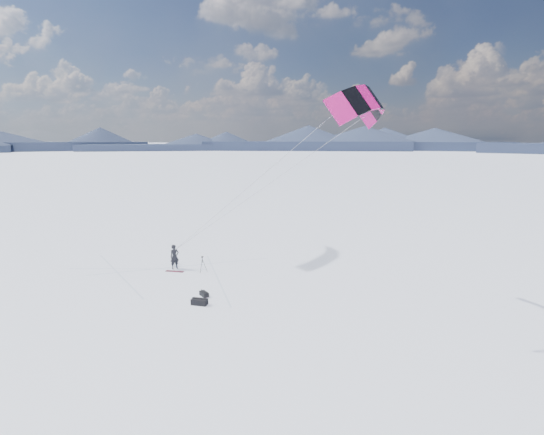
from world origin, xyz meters
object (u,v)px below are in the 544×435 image
Objects in this scene: snowboard at (175,271)px; gear_bag_a at (199,302)px; tripod at (202,262)px; gear_bag_b at (204,294)px; snowkiter at (175,269)px.

gear_bag_a is at bearing -53.02° from snowboard.
tripod reaches higher than gear_bag_b.
snowboard is 1.73× the size of gear_bag_b.
tripod is (1.82, 0.98, 0.75)m from snowboard.
gear_bag_a is at bearing -89.36° from tripod.
snowkiter is 2.44m from tripod.
snowkiter is 1.54× the size of tripod.
snowkiter is at bearing 174.90° from gear_bag_b.
snowboard is 2.20m from tripod.
gear_bag_a is (5.85, -4.19, 0.18)m from snowkiter.
gear_bag_a is (3.58, -4.64, -0.58)m from tripod.
snowkiter is 7.20m from gear_bag_a.
gear_bag_a reaches higher than gear_bag_b.
tripod reaches higher than snowkiter.
gear_bag_b is (2.99, -3.50, -0.63)m from tripod.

